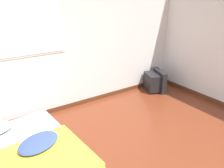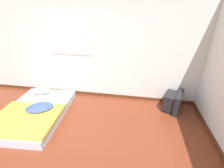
# 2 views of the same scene
# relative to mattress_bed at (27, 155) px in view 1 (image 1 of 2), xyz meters

# --- Properties ---
(wall_back) EXTENTS (8.07, 0.08, 2.60)m
(wall_back) POSITION_rel_mattress_bed_xyz_m (0.95, 1.19, 1.17)
(wall_back) COLOR silver
(wall_back) RESTS_ON ground_plane
(mattress_bed) EXTENTS (1.46, 1.98, 0.33)m
(mattress_bed) POSITION_rel_mattress_bed_xyz_m (0.00, 0.00, 0.00)
(mattress_bed) COLOR silver
(mattress_bed) RESTS_ON ground_plane
(crt_tv) EXTENTS (0.54, 0.63, 0.49)m
(crt_tv) POSITION_rel_mattress_bed_xyz_m (3.19, 0.82, 0.11)
(crt_tv) COLOR black
(crt_tv) RESTS_ON ground_plane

